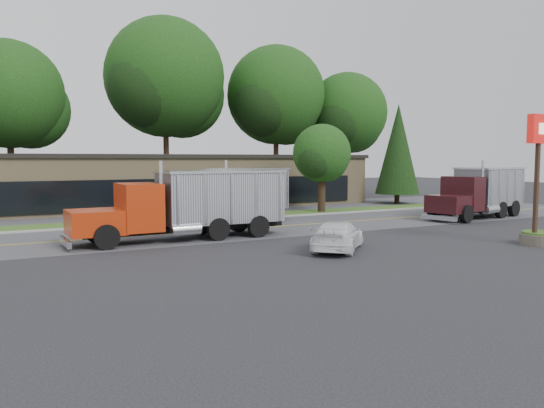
# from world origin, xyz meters

# --- Properties ---
(ground) EXTENTS (140.00, 140.00, 0.00)m
(ground) POSITION_xyz_m (0.00, 0.00, 0.00)
(ground) COLOR #35353A
(ground) RESTS_ON ground
(road) EXTENTS (60.00, 8.00, 0.02)m
(road) POSITION_xyz_m (0.00, 9.00, 0.00)
(road) COLOR #59595E
(road) RESTS_ON ground
(center_line) EXTENTS (60.00, 0.12, 0.01)m
(center_line) POSITION_xyz_m (0.00, 9.00, 0.00)
(center_line) COLOR gold
(center_line) RESTS_ON ground
(curb) EXTENTS (60.00, 0.30, 0.12)m
(curb) POSITION_xyz_m (0.00, 13.20, 0.00)
(curb) COLOR #9E9E99
(curb) RESTS_ON ground
(grass_verge) EXTENTS (60.00, 3.40, 0.03)m
(grass_verge) POSITION_xyz_m (0.00, 15.00, 0.00)
(grass_verge) COLOR #34561D
(grass_verge) RESTS_ON ground
(far_parking) EXTENTS (60.00, 7.00, 0.02)m
(far_parking) POSITION_xyz_m (0.00, 20.00, 0.00)
(far_parking) COLOR #59595E
(far_parking) RESTS_ON ground
(strip_mall) EXTENTS (32.00, 12.00, 4.00)m
(strip_mall) POSITION_xyz_m (2.00, 26.00, 2.00)
(strip_mall) COLOR tan
(strip_mall) RESTS_ON ground
(bilo_sign) EXTENTS (2.20, 1.90, 5.95)m
(bilo_sign) POSITION_xyz_m (10.50, -2.50, 2.02)
(bilo_sign) COLOR #6B6054
(bilo_sign) RESTS_ON ground
(tree_far_b) EXTENTS (9.99, 9.40, 14.25)m
(tree_far_b) POSITION_xyz_m (-9.85, 34.12, 9.09)
(tree_far_b) COLOR #382619
(tree_far_b) RESTS_ON ground
(tree_far_c) EXTENTS (12.53, 11.79, 17.87)m
(tree_far_c) POSITION_xyz_m (4.19, 34.15, 11.41)
(tree_far_c) COLOR #382619
(tree_far_c) RESTS_ON ground
(tree_far_d) EXTENTS (11.31, 10.64, 16.13)m
(tree_far_d) POSITION_xyz_m (16.17, 33.14, 10.30)
(tree_far_d) COLOR #382619
(tree_far_d) RESTS_ON ground
(tree_far_e) EXTENTS (9.52, 8.96, 13.59)m
(tree_far_e) POSITION_xyz_m (24.15, 31.11, 8.67)
(tree_far_e) COLOR #382619
(tree_far_e) RESTS_ON ground
(evergreen_right) EXTENTS (3.85, 3.85, 8.75)m
(evergreen_right) POSITION_xyz_m (20.00, 18.00, 4.81)
(evergreen_right) COLOR #382619
(evergreen_right) RESTS_ON ground
(tree_verge) EXTENTS (4.58, 4.31, 6.53)m
(tree_verge) POSITION_xyz_m (10.07, 15.05, 4.16)
(tree_verge) COLOR #382619
(tree_verge) RESTS_ON ground
(dump_truck_red) EXTENTS (10.69, 2.85, 3.36)m
(dump_truck_red) POSITION_xyz_m (-3.01, 6.78, 1.81)
(dump_truck_red) COLOR black
(dump_truck_red) RESTS_ON ground
(dump_truck_blue) EXTENTS (8.82, 5.08, 3.36)m
(dump_truck_blue) POSITION_xyz_m (1.34, 11.58, 1.81)
(dump_truck_blue) COLOR black
(dump_truck_blue) RESTS_ON ground
(dump_truck_maroon) EXTENTS (8.68, 4.06, 3.36)m
(dump_truck_maroon) POSITION_xyz_m (17.29, 6.74, 1.81)
(dump_truck_maroon) COLOR black
(dump_truck_maroon) RESTS_ON ground
(rally_car) EXTENTS (4.37, 4.32, 1.27)m
(rally_car) POSITION_xyz_m (1.38, 0.77, 0.63)
(rally_car) COLOR white
(rally_car) RESTS_ON ground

